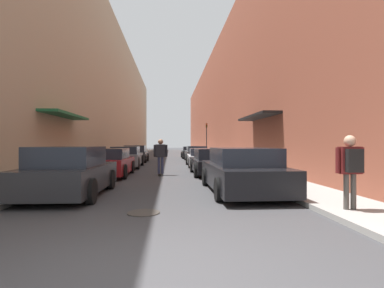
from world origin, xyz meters
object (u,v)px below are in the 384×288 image
(parked_car_right_1, at_px, (213,162))
(parked_car_right_4, at_px, (191,152))
(parked_car_left_0, at_px, (70,173))
(parked_car_right_2, at_px, (202,158))
(pedestrian, at_px, (351,163))
(parked_car_right_0, at_px, (242,171))
(parked_car_left_2, at_px, (126,157))
(parked_car_left_1, at_px, (110,163))
(manhole_cover, at_px, (144,213))
(parked_car_right_3, at_px, (196,154))
(parked_car_left_3, at_px, (136,154))
(traffic_light, at_px, (207,136))
(skateboarder, at_px, (161,153))

(parked_car_right_1, relative_size, parked_car_right_4, 0.87)
(parked_car_left_0, bearing_deg, parked_car_right_2, 65.23)
(pedestrian, bearing_deg, parked_car_right_2, 96.87)
(parked_car_right_0, bearing_deg, parked_car_left_0, -176.28)
(parked_car_left_0, relative_size, parked_car_left_2, 0.85)
(parked_car_left_1, xyz_separation_m, parked_car_right_1, (4.79, 0.30, -0.01))
(parked_car_left_1, bearing_deg, parked_car_right_2, 48.77)
(manhole_cover, bearing_deg, parked_car_left_0, 135.49)
(parked_car_right_0, relative_size, parked_car_right_2, 1.00)
(parked_car_right_1, height_order, pedestrian, pedestrian)
(parked_car_right_3, bearing_deg, parked_car_left_1, -113.50)
(parked_car_left_2, bearing_deg, parked_car_right_0, -63.66)
(parked_car_left_3, relative_size, parked_car_right_0, 0.84)
(parked_car_left_0, relative_size, parked_car_left_3, 1.01)
(parked_car_right_3, distance_m, manhole_cover, 19.12)
(parked_car_left_0, height_order, pedestrian, pedestrian)
(parked_car_right_1, relative_size, parked_car_right_3, 0.96)
(parked_car_right_4, distance_m, traffic_light, 2.58)
(parked_car_left_0, relative_size, traffic_light, 1.14)
(parked_car_left_3, bearing_deg, parked_car_right_1, -65.04)
(parked_car_right_2, bearing_deg, parked_car_left_1, -131.23)
(parked_car_left_1, relative_size, manhole_cover, 5.91)
(parked_car_right_1, xyz_separation_m, traffic_light, (1.82, 17.18, 1.69))
(pedestrian, bearing_deg, parked_car_left_3, 109.37)
(skateboarder, height_order, manhole_cover, skateboarder)
(traffic_light, bearing_deg, parked_car_right_1, -96.06)
(parked_car_left_0, distance_m, pedestrian, 7.15)
(parked_car_right_3, xyz_separation_m, pedestrian, (1.51, -19.43, 0.46))
(parked_car_right_0, distance_m, manhole_cover, 3.82)
(parked_car_right_3, xyz_separation_m, manhole_cover, (-2.81, -18.90, -0.62))
(parked_car_right_2, bearing_deg, skateboarder, -115.82)
(parked_car_right_1, height_order, parked_car_right_4, parked_car_right_1)
(parked_car_left_2, xyz_separation_m, parked_car_right_0, (4.93, -9.95, 0.01))
(parked_car_left_0, distance_m, parked_car_right_0, 5.05)
(manhole_cover, bearing_deg, parked_car_right_2, 78.30)
(parked_car_left_2, xyz_separation_m, parked_car_right_2, (4.85, 0.47, -0.07))
(parked_car_left_1, bearing_deg, parked_car_right_4, 73.72)
(parked_car_left_2, xyz_separation_m, parked_car_left_3, (-0.06, 5.56, 0.00))
(parked_car_left_1, relative_size, pedestrian, 2.67)
(pedestrian, bearing_deg, parked_car_right_3, 94.44)
(parked_car_right_2, xyz_separation_m, parked_car_right_4, (-0.01, 11.11, 0.00))
(parked_car_right_4, xyz_separation_m, skateboarder, (-2.56, -16.41, 0.47))
(parked_car_left_3, height_order, parked_car_right_1, parked_car_left_3)
(parked_car_right_1, distance_m, parked_car_right_4, 16.37)
(skateboarder, bearing_deg, parked_car_right_0, -62.73)
(parked_car_right_2, distance_m, traffic_light, 12.16)
(parked_car_left_3, bearing_deg, pedestrian, -70.63)
(parked_car_left_3, relative_size, parked_car_right_2, 0.84)
(parked_car_right_2, relative_size, skateboarder, 2.80)
(parked_car_left_2, xyz_separation_m, skateboarder, (2.29, -4.83, 0.41))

